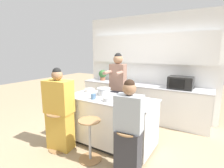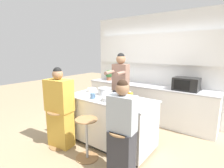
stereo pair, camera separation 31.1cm
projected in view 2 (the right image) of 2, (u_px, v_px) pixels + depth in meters
ground_plane at (110, 143)px, 3.42m from camera, size 16.00×16.00×0.00m
wall_back at (153, 60)px, 4.60m from camera, size 3.62×0.22×2.70m
back_counter at (146, 102)px, 4.56m from camera, size 3.36×0.63×0.91m
kitchen_island at (110, 121)px, 3.34m from camera, size 1.72×0.79×0.91m
bar_stool_leftmost at (59, 128)px, 3.24m from camera, size 0.38×0.38×0.69m
bar_stool_center at (87, 138)px, 2.87m from camera, size 0.38×0.38×0.69m
bar_stool_rightmost at (122, 152)px, 2.47m from camera, size 0.38×0.38×0.69m
person_cooking at (120, 91)px, 3.92m from camera, size 0.40×0.58×1.73m
person_wrapped_blanket at (60, 110)px, 3.20m from camera, size 0.52×0.35×1.49m
person_seated_near at (122, 134)px, 2.41m from camera, size 0.40×0.30×1.41m
cooking_pot at (105, 91)px, 3.47m from camera, size 0.36×0.27×0.14m
fruit_bowl at (107, 99)px, 3.05m from camera, size 0.19×0.19×0.07m
mixing_bowl_steel at (92, 90)px, 3.77m from camera, size 0.22×0.22×0.07m
coffee_cup_near at (93, 96)px, 3.19m from camera, size 0.12×0.09×0.10m
banana_bunch at (121, 99)px, 3.06m from camera, size 0.14×0.10×0.05m
juice_carton at (130, 97)px, 3.00m from camera, size 0.07×0.07×0.18m
microwave at (186, 84)px, 3.85m from camera, size 0.53×0.37×0.29m
potted_plant at (109, 74)px, 5.17m from camera, size 0.23×0.23×0.31m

